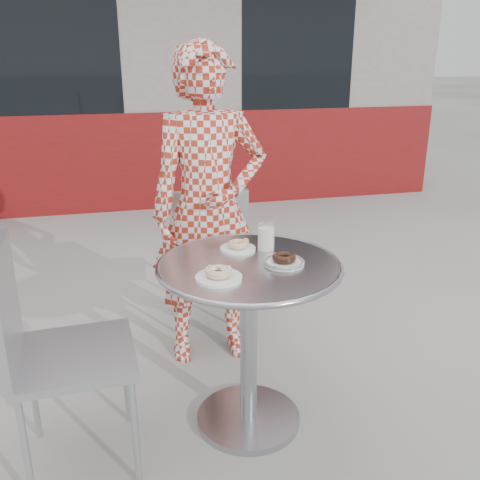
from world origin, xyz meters
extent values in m
plane|color=#A9A6A1|center=(0.00, 0.00, 0.00)|extent=(60.00, 60.00, 0.00)
cube|color=gray|center=(0.00, 5.60, 1.50)|extent=(6.00, 4.00, 3.00)
cube|color=maroon|center=(0.00, 3.68, 0.50)|extent=(6.02, 0.20, 1.00)
cube|color=black|center=(-1.20, 3.61, 1.70)|extent=(1.60, 0.04, 1.40)
cube|color=black|center=(1.40, 3.61, 1.70)|extent=(1.20, 0.04, 1.40)
cylinder|color=#B5B5BA|center=(-0.04, 0.02, 0.02)|extent=(0.46, 0.46, 0.03)
cylinder|color=#B5B5BA|center=(-0.04, 0.02, 0.39)|extent=(0.07, 0.07, 0.74)
cylinder|color=#B5B5BA|center=(-0.04, 0.02, 0.76)|extent=(0.74, 0.74, 0.02)
torus|color=#B5B5BA|center=(-0.04, 0.02, 0.76)|extent=(0.76, 0.76, 0.03)
cube|color=#AFB2B7|center=(-0.04, 1.02, 0.45)|extent=(0.44, 0.44, 0.03)
cube|color=#AFB2B7|center=(-0.05, 0.83, 0.67)|extent=(0.42, 0.06, 0.42)
cube|color=#AFB2B7|center=(-0.75, -0.05, 0.48)|extent=(0.47, 0.47, 0.03)
cube|color=#AFB2B7|center=(-0.96, -0.06, 0.72)|extent=(0.06, 0.45, 0.45)
imported|color=#A32819|center=(-0.09, 0.66, 0.82)|extent=(0.60, 0.40, 1.64)
cylinder|color=white|center=(-0.05, 0.19, 0.78)|extent=(0.15, 0.15, 0.01)
torus|color=tan|center=(-0.05, 0.19, 0.80)|extent=(0.09, 0.09, 0.03)
sphere|color=#B77A3F|center=(-0.01, 0.21, 0.80)|extent=(0.03, 0.03, 0.03)
cylinder|color=white|center=(-0.19, -0.11, 0.78)|extent=(0.18, 0.18, 0.01)
torus|color=tan|center=(-0.19, -0.11, 0.80)|extent=(0.10, 0.10, 0.03)
cylinder|color=white|center=(0.09, -0.02, 0.78)|extent=(0.16, 0.16, 0.01)
torus|color=black|center=(0.09, -0.02, 0.80)|extent=(0.10, 0.10, 0.03)
torus|color=black|center=(0.09, -0.02, 0.78)|extent=(0.17, 0.17, 0.01)
cylinder|color=white|center=(0.07, 0.16, 0.82)|extent=(0.07, 0.07, 0.10)
cylinder|color=white|center=(0.07, 0.16, 0.83)|extent=(0.08, 0.08, 0.12)
camera|label=1|loc=(-0.55, -1.93, 1.59)|focal=40.00mm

